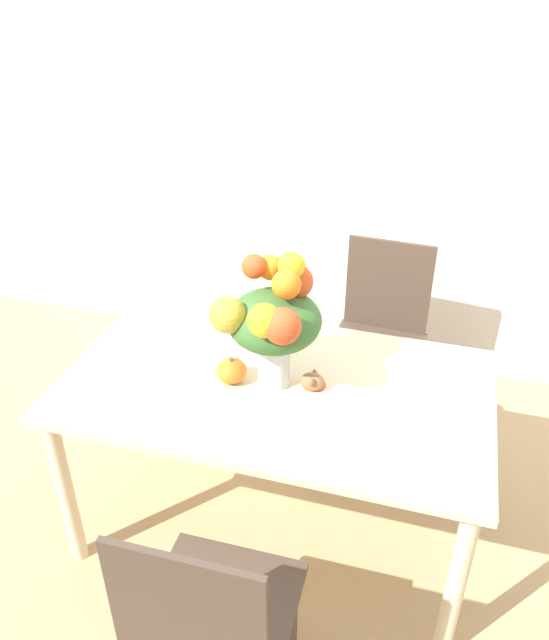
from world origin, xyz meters
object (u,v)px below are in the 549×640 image
(pumpkin, at_px, (232,371))
(dining_chair_far_side, at_px, (211,625))
(flower_vase, at_px, (274,316))
(turkey_figurine, at_px, (314,379))
(dining_chair_near_window, at_px, (379,337))

(pumpkin, bearing_deg, dining_chair_far_side, -75.19)
(pumpkin, bearing_deg, flower_vase, 9.99)
(flower_vase, height_order, turkey_figurine, flower_vase)
(dining_chair_far_side, bearing_deg, flower_vase, -87.30)
(pumpkin, relative_size, dining_chair_near_window, 0.12)
(turkey_figurine, bearing_deg, pumpkin, -170.42)
(pumpkin, relative_size, dining_chair_far_side, 0.12)
(pumpkin, distance_m, turkey_figurine, 0.29)
(turkey_figurine, height_order, dining_chair_near_window, dining_chair_near_window)
(dining_chair_near_window, distance_m, dining_chair_far_side, 1.59)
(flower_vase, height_order, dining_chair_near_window, flower_vase)
(flower_vase, bearing_deg, dining_chair_near_window, 70.85)
(flower_vase, xyz_separation_m, dining_chair_near_window, (0.28, 0.80, -0.53))
(flower_vase, distance_m, dining_chair_far_side, 0.94)
(flower_vase, relative_size, dining_chair_far_side, 0.53)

